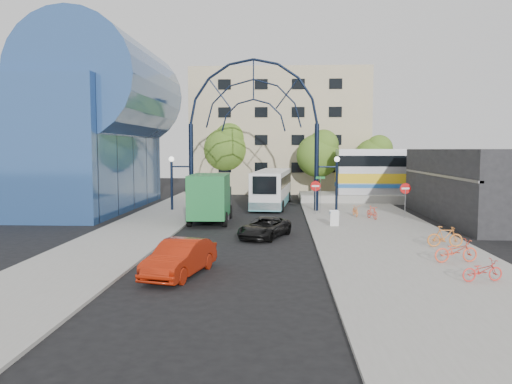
# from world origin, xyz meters

# --- Properties ---
(ground) EXTENTS (120.00, 120.00, 0.00)m
(ground) POSITION_xyz_m (0.00, 0.00, 0.00)
(ground) COLOR black
(ground) RESTS_ON ground
(sidewalk_east) EXTENTS (8.00, 56.00, 0.12)m
(sidewalk_east) POSITION_xyz_m (8.00, 4.00, 0.06)
(sidewalk_east) COLOR gray
(sidewalk_east) RESTS_ON ground
(plaza_west) EXTENTS (5.00, 50.00, 0.12)m
(plaza_west) POSITION_xyz_m (-6.50, 6.00, 0.06)
(plaza_west) COLOR gray
(plaza_west) RESTS_ON ground
(gateway_arch) EXTENTS (13.64, 0.44, 12.10)m
(gateway_arch) POSITION_xyz_m (0.00, 14.00, 8.56)
(gateway_arch) COLOR black
(gateway_arch) RESTS_ON ground
(stop_sign) EXTENTS (0.80, 0.07, 2.50)m
(stop_sign) POSITION_xyz_m (4.80, 12.00, 1.99)
(stop_sign) COLOR slate
(stop_sign) RESTS_ON sidewalk_east
(do_not_enter_sign) EXTENTS (0.76, 0.07, 2.48)m
(do_not_enter_sign) POSITION_xyz_m (11.00, 10.00, 1.98)
(do_not_enter_sign) COLOR slate
(do_not_enter_sign) RESTS_ON sidewalk_east
(street_name_sign) EXTENTS (0.70, 0.70, 2.80)m
(street_name_sign) POSITION_xyz_m (5.20, 12.60, 2.13)
(street_name_sign) COLOR slate
(street_name_sign) RESTS_ON sidewalk_east
(sandwich_board) EXTENTS (0.55, 0.61, 0.99)m
(sandwich_board) POSITION_xyz_m (5.60, 5.98, 0.74)
(sandwich_board) COLOR white
(sandwich_board) RESTS_ON sidewalk_east
(transit_hall) EXTENTS (16.50, 18.00, 14.50)m
(transit_hall) POSITION_xyz_m (-15.30, 15.00, 6.70)
(transit_hall) COLOR #2C4F89
(transit_hall) RESTS_ON ground
(commercial_block_east) EXTENTS (6.00, 16.00, 5.00)m
(commercial_block_east) POSITION_xyz_m (16.00, 10.00, 2.50)
(commercial_block_east) COLOR black
(commercial_block_east) RESTS_ON ground
(apartment_block) EXTENTS (20.00, 12.10, 14.00)m
(apartment_block) POSITION_xyz_m (2.00, 34.97, 7.00)
(apartment_block) COLOR #C3AF87
(apartment_block) RESTS_ON ground
(train_platform) EXTENTS (32.00, 5.00, 0.80)m
(train_platform) POSITION_xyz_m (20.00, 22.00, 0.40)
(train_platform) COLOR gray
(train_platform) RESTS_ON ground
(train_car) EXTENTS (25.10, 3.05, 4.20)m
(train_car) POSITION_xyz_m (20.00, 22.00, 2.90)
(train_car) COLOR #B7B7BC
(train_car) RESTS_ON train_platform
(tree_north_a) EXTENTS (4.48, 4.48, 7.00)m
(tree_north_a) POSITION_xyz_m (6.12, 25.93, 4.61)
(tree_north_a) COLOR #382314
(tree_north_a) RESTS_ON ground
(tree_north_b) EXTENTS (5.12, 5.12, 8.00)m
(tree_north_b) POSITION_xyz_m (-3.88, 29.93, 5.27)
(tree_north_b) COLOR #382314
(tree_north_b) RESTS_ON ground
(tree_north_c) EXTENTS (4.16, 4.16, 6.50)m
(tree_north_c) POSITION_xyz_m (12.12, 27.93, 4.28)
(tree_north_c) COLOR #382314
(tree_north_c) RESTS_ON ground
(city_bus) EXTENTS (3.46, 11.55, 3.13)m
(city_bus) POSITION_xyz_m (1.42, 18.07, 1.64)
(city_bus) COLOR silver
(city_bus) RESTS_ON ground
(green_truck) EXTENTS (2.70, 6.64, 3.32)m
(green_truck) POSITION_xyz_m (-2.59, 8.07, 1.66)
(green_truck) COLOR black
(green_truck) RESTS_ON ground
(black_suv) EXTENTS (3.29, 4.56, 1.15)m
(black_suv) POSITION_xyz_m (1.29, 2.18, 0.58)
(black_suv) COLOR black
(black_suv) RESTS_ON ground
(red_sedan) EXTENTS (2.46, 4.53, 1.42)m
(red_sedan) POSITION_xyz_m (-1.76, -6.45, 0.71)
(red_sedan) COLOR maroon
(red_sedan) RESTS_ON ground
(bike_near_a) EXTENTS (0.65, 1.60, 0.83)m
(bike_near_a) POSITION_xyz_m (7.63, 10.80, 0.53)
(bike_near_a) COLOR orange
(bike_near_a) RESTS_ON sidewalk_east
(bike_near_b) EXTENTS (0.88, 1.55, 0.90)m
(bike_near_b) POSITION_xyz_m (8.59, 9.40, 0.57)
(bike_near_b) COLOR #F74831
(bike_near_b) RESTS_ON sidewalk_east
(bike_far_a) EXTENTS (2.00, 0.97, 1.01)m
(bike_far_a) POSITION_xyz_m (9.76, -4.05, 0.62)
(bike_far_a) COLOR #ED4D2F
(bike_far_a) RESTS_ON sidewalk_east
(bike_far_b) EXTENTS (1.75, 0.52, 1.05)m
(bike_far_b) POSITION_xyz_m (10.40, -0.63, 0.64)
(bike_far_b) COLOR orange
(bike_far_b) RESTS_ON sidewalk_east
(bike_far_c) EXTENTS (1.65, 0.84, 0.83)m
(bike_far_c) POSITION_xyz_m (9.65, -7.18, 0.53)
(bike_far_c) COLOR red
(bike_far_c) RESTS_ON sidewalk_east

